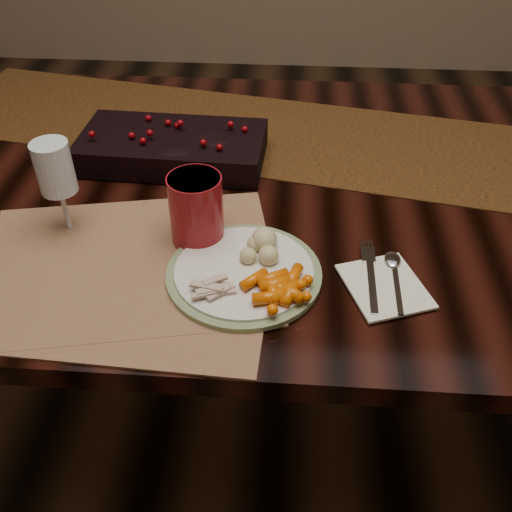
# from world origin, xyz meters

# --- Properties ---
(floor) EXTENTS (5.00, 5.00, 0.00)m
(floor) POSITION_xyz_m (0.00, 0.00, 0.00)
(floor) COLOR black
(floor) RESTS_ON ground
(dining_table) EXTENTS (1.80, 1.00, 0.75)m
(dining_table) POSITION_xyz_m (0.00, 0.00, 0.38)
(dining_table) COLOR black
(dining_table) RESTS_ON floor
(table_runner) EXTENTS (1.81, 0.70, 0.00)m
(table_runner) POSITION_xyz_m (0.05, 0.17, 0.75)
(table_runner) COLOR black
(table_runner) RESTS_ON dining_table
(centerpiece) EXTENTS (0.39, 0.21, 0.08)m
(centerpiece) POSITION_xyz_m (-0.24, 0.06, 0.79)
(centerpiece) COLOR black
(centerpiece) RESTS_ON table_runner
(placemat_main) EXTENTS (0.44, 0.33, 0.00)m
(placemat_main) POSITION_xyz_m (-0.23, -0.33, 0.75)
(placemat_main) COLOR brown
(placemat_main) RESTS_ON dining_table
(placemat_second) EXTENTS (0.54, 0.44, 0.00)m
(placemat_second) POSITION_xyz_m (-0.25, -0.27, 0.75)
(placemat_second) COLOR brown
(placemat_second) RESTS_ON dining_table
(dinner_plate) EXTENTS (0.31, 0.31, 0.01)m
(dinner_plate) POSITION_xyz_m (-0.06, -0.29, 0.76)
(dinner_plate) COLOR silver
(dinner_plate) RESTS_ON placemat_main
(baby_carrots) EXTENTS (0.13, 0.12, 0.02)m
(baby_carrots) POSITION_xyz_m (0.01, -0.34, 0.78)
(baby_carrots) COLOR #D55603
(baby_carrots) RESTS_ON dinner_plate
(mashed_potatoes) EXTENTS (0.08, 0.07, 0.04)m
(mashed_potatoes) POSITION_xyz_m (-0.03, -0.25, 0.79)
(mashed_potatoes) COLOR beige
(mashed_potatoes) RESTS_ON dinner_plate
(turkey_shreds) EXTENTS (0.07, 0.07, 0.02)m
(turkey_shreds) POSITION_xyz_m (-0.10, -0.35, 0.78)
(turkey_shreds) COLOR #BFAB9D
(turkey_shreds) RESTS_ON dinner_plate
(napkin) EXTENTS (0.15, 0.17, 0.00)m
(napkin) POSITION_xyz_m (0.17, -0.30, 0.76)
(napkin) COLOR silver
(napkin) RESTS_ON placemat_main
(fork) EXTENTS (0.03, 0.16, 0.00)m
(fork) POSITION_xyz_m (0.15, -0.29, 0.76)
(fork) COLOR #A1A0BE
(fork) RESTS_ON napkin
(spoon) EXTENTS (0.03, 0.14, 0.00)m
(spoon) POSITION_xyz_m (0.19, -0.29, 0.76)
(spoon) COLOR silver
(spoon) RESTS_ON napkin
(red_cup) EXTENTS (0.12, 0.12, 0.12)m
(red_cup) POSITION_xyz_m (-0.14, -0.20, 0.82)
(red_cup) COLOR maroon
(red_cup) RESTS_ON placemat_main
(wine_glass) EXTENTS (0.08, 0.08, 0.17)m
(wine_glass) POSITION_xyz_m (-0.38, -0.19, 0.84)
(wine_glass) COLOR silver
(wine_glass) RESTS_ON dining_table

